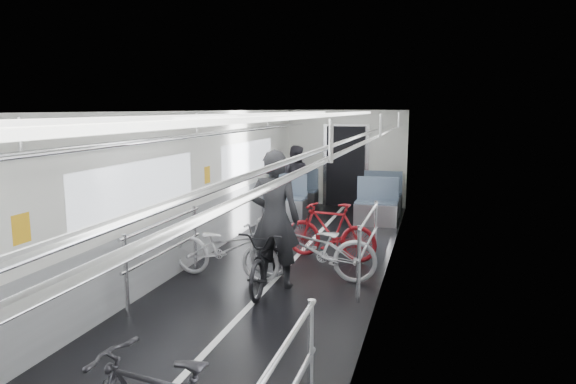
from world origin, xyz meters
name	(u,v)px	position (x,y,z in m)	size (l,w,h in m)	color
car_shell	(289,194)	(0.00, 1.78, 1.13)	(3.02, 14.01, 2.41)	black
bike_left_far	(226,248)	(-0.70, 0.91, 0.44)	(0.59, 1.69, 0.89)	#BABABF
bike_right_mid	(312,248)	(0.52, 1.16, 0.48)	(0.64, 1.84, 0.96)	#AFAFB4
bike_right_far	(330,231)	(0.56, 2.28, 0.47)	(0.44, 1.56, 0.94)	maroon
bike_aisle	(269,257)	(0.03, 0.70, 0.43)	(0.57, 1.64, 0.86)	black
person_standing	(275,219)	(0.08, 0.80, 0.95)	(0.69, 0.45, 1.90)	black
person_seated	(295,178)	(-1.05, 5.99, 0.79)	(0.77, 0.60, 1.58)	#302D35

